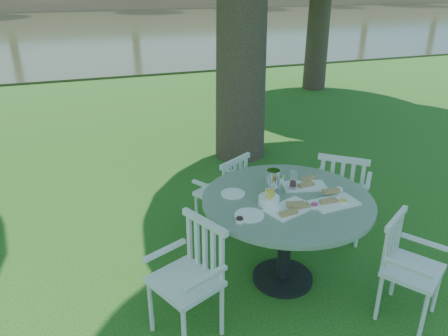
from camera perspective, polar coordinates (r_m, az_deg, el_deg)
The scene contains 8 objects.
ground at distance 4.63m, azimuth 0.85°, elevation -10.63°, with size 140.00×140.00×0.00m, color #13400D.
table at distance 3.88m, azimuth 8.19°, elevation -5.92°, with size 1.48×1.48×0.86m.
chair_ne at distance 4.70m, azimuth 15.07°, elevation -2.78°, with size 0.69×0.68×0.99m.
chair_nw at distance 4.67m, azimuth 0.40°, elevation -2.76°, with size 0.61×0.60×0.90m.
chair_sw at distance 3.44m, azimuth -3.91°, elevation -13.04°, with size 0.60×0.62×0.95m.
chair_se at distance 3.88m, azimuth 22.33°, elevation -11.03°, with size 0.60×0.59×0.88m.
tableware at distance 3.80m, azimuth 7.71°, elevation -3.22°, with size 1.10×0.78×0.23m.
river at distance 26.74m, azimuth -17.47°, elevation 17.00°, with size 100.00×28.00×0.12m, color #353821.
Camera 1 is at (-1.35, -3.58, 2.61)m, focal length 35.00 mm.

